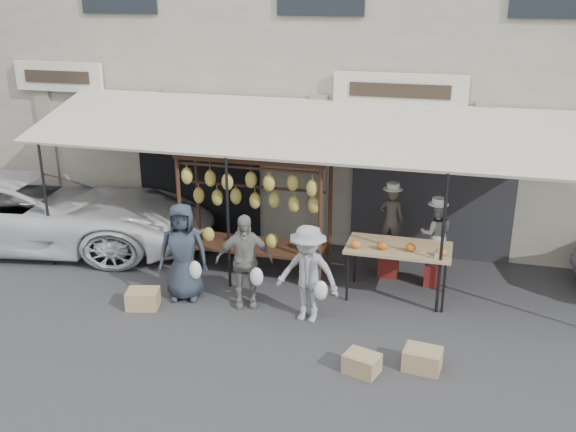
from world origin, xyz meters
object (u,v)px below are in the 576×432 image
crate_far (143,299)px  vendor_left (391,219)px  customer_left (183,252)px  customer_right (308,274)px  customer_mid (244,261)px  banana_rack (254,192)px  crate_near_a (362,363)px  produce_table (398,249)px  van (19,194)px  vendor_right (436,234)px  crate_near_b (422,359)px

crate_far → vendor_left: bearing=31.9°
customer_left → customer_right: customer_left is taller
customer_mid → customer_right: 1.12m
banana_rack → crate_near_a: bearing=-47.6°
produce_table → van: 7.46m
vendor_right → crate_near_a: size_ratio=2.49×
customer_left → crate_near_b: customer_left is taller
customer_left → crate_near_b: (3.97, -1.11, -0.67)m
crate_far → van: size_ratio=0.10×
banana_rack → produce_table: banana_rack is taller
produce_table → crate_near_b: 2.26m
crate_near_a → customer_right: bearing=130.7°
produce_table → van: (-7.44, 0.36, 0.20)m
van → crate_near_b: bearing=-117.1°
produce_table → customer_left: size_ratio=1.03×
produce_table → customer_left: customer_left is taller
crate_near_a → vendor_left: bearing=90.7°
banana_rack → crate_far: 2.57m
customer_right → crate_near_a: size_ratio=3.45×
van → crate_far: bearing=-127.4°
vendor_left → crate_near_a: size_ratio=2.61×
vendor_right → crate_far: vendor_right is taller
banana_rack → van: 4.94m
produce_table → customer_left: (-3.38, -0.95, -0.04)m
banana_rack → crate_far: size_ratio=5.20×
banana_rack → customer_left: bearing=-126.4°
customer_right → van: size_ratio=0.30×
produce_table → crate_near_b: bearing=-74.0°
vendor_left → customer_left: vendor_left is taller
banana_rack → crate_near_b: banana_rack is taller
vendor_right → crate_near_a: 3.19m
crate_near_b → van: bearing=163.2°
vendor_right → customer_left: (-3.94, -1.58, -0.13)m
vendor_right → crate_near_b: (0.03, -2.69, -0.81)m
crate_near_b → crate_far: size_ratio=1.00×
vendor_right → customer_right: (-1.80, -1.77, -0.18)m
produce_table → crate_near_b: produce_table is taller
customer_left → customer_right: bearing=-19.4°
crate_far → customer_right: bearing=6.8°
vendor_right → customer_mid: 3.30m
produce_table → crate_near_a: size_ratio=3.77×
vendor_right → crate_near_a: vendor_right is taller
crate_near_a → crate_near_b: crate_near_b is taller
produce_table → crate_near_b: size_ratio=3.42×
van → vendor_left: bearing=-96.6°
vendor_right → customer_mid: customer_mid is taller
banana_rack → crate_near_b: 4.11m
customer_mid → van: (-5.11, 1.29, 0.28)m
crate_near_a → crate_near_b: 0.83m
vendor_left → customer_mid: 2.76m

